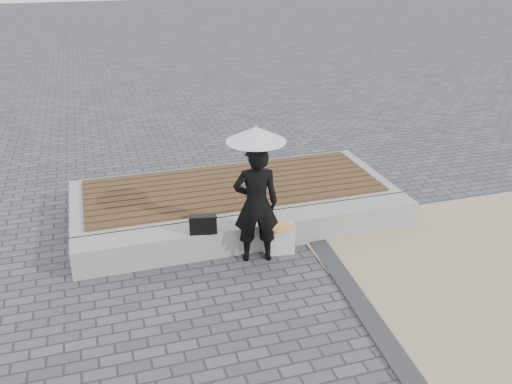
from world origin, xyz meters
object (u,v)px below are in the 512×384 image
woman (256,204)px  parasol (256,134)px  seating_ledge (255,232)px  handbag (203,224)px  canvas_tote (279,239)px

woman → parasol: parasol is taller
seating_ledge → woman: woman is taller
seating_ledge → woman: bearing=-104.6°
handbag → canvas_tote: (1.03, -0.16, -0.31)m
parasol → canvas_tote: parasol is taller
seating_ledge → parasol: size_ratio=5.11×
woman → parasol: (-0.00, -0.00, 0.96)m
handbag → seating_ledge: bearing=23.0°
seating_ledge → canvas_tote: (0.26, -0.32, 0.02)m
woman → parasol: size_ratio=1.69×
seating_ledge → parasol: bearing=-104.6°
parasol → woman: bearing=86.4°
seating_ledge → canvas_tote: size_ratio=11.53×
parasol → canvas_tote: size_ratio=2.26×
parasol → seating_ledge: bearing=75.4°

